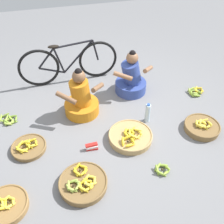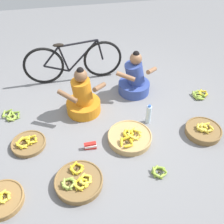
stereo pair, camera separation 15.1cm
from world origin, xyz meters
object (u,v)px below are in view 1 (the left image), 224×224
Objects in this scene: bicycle_leaning at (69,63)px; banana_basket_mid_right at (6,205)px; banana_basket_back_left at (202,127)px; vendor_woman_front at (81,100)px; banana_basket_mid_left at (83,183)px; vendor_woman_behind at (131,79)px; loose_bananas_near_bicycle at (162,169)px; banana_basket_front_right at (29,147)px; water_bottle at (148,113)px; loose_bananas_front_left at (9,120)px; banana_basket_near_vendor at (130,136)px; loose_bananas_front_center at (196,92)px; packet_carton_stack at (92,147)px.

bicycle_leaning reaches higher than banana_basket_mid_right.
banana_basket_back_left is (1.64, -1.72, -0.30)m from bicycle_leaning.
banana_basket_mid_left is (-0.21, -1.29, -0.19)m from vendor_woman_front.
vendor_woman_behind is (0.89, 0.33, -0.01)m from vendor_woman_front.
vendor_woman_front is 3.60× the size of loose_bananas_near_bicycle.
banana_basket_back_left is 1.09× the size of banana_basket_front_right.
banana_basket_back_left is at bearing -46.28° from bicycle_leaning.
banana_basket_front_right is 0.81× the size of banana_basket_mid_left.
loose_bananas_front_left is at bearing 165.73° from water_bottle.
banana_basket_front_right is 0.76× the size of banana_basket_near_vendor.
vendor_woman_behind is 1.65× the size of banana_basket_front_right.
vendor_woman_front is at bearing 119.75° from loose_bananas_near_bicycle.
banana_basket_front_right reaches higher than loose_bananas_front_left.
banana_basket_front_right is (0.25, 0.79, -0.01)m from banana_basket_mid_right.
loose_bananas_near_bicycle reaches higher than loose_bananas_front_left.
banana_basket_mid_left is at bearing -124.17° from vendor_woman_behind.
loose_bananas_front_center is at bearing 48.32° from loose_bananas_near_bicycle.
banana_basket_front_right is 2.78× the size of packet_carton_stack.
vendor_woman_behind reaches higher than banana_basket_back_left.
water_bottle is at bearing 81.19° from loose_bananas_near_bicycle.
loose_bananas_front_center is 2.09m from packet_carton_stack.
bicycle_leaning is (-0.94, 0.57, 0.12)m from vendor_woman_behind.
water_bottle is (0.90, -0.44, -0.10)m from vendor_woman_front.
vendor_woman_front is 1.95m from loose_bananas_front_center.
vendor_woman_front is 1.62× the size of banana_basket_mid_right.
bicycle_leaning is at bearing 125.31° from water_bottle.
loose_bananas_front_center is (1.94, -0.01, -0.22)m from vendor_woman_front.
bicycle_leaning reaches higher than banana_basket_mid_left.
banana_basket_mid_right is 3.29m from loose_bananas_front_center.
banana_basket_back_left reaches higher than packet_carton_stack.
banana_basket_back_left is at bearing -6.02° from banana_basket_front_right.
vendor_woman_behind is at bearing 90.64° from water_bottle.
loose_bananas_front_center is 1.13m from water_bottle.
banana_basket_mid_right is 1.82m from loose_bananas_near_bicycle.
banana_basket_near_vendor is at bearing -152.47° from loose_bananas_front_center.
loose_bananas_front_left is (-0.28, 0.63, -0.02)m from banana_basket_front_right.
banana_basket_front_right reaches higher than loose_bananas_front_center.
banana_basket_mid_left reaches higher than banana_basket_front_right.
packet_carton_stack is (0.05, -1.67, -0.31)m from bicycle_leaning.
banana_basket_near_vendor reaches higher than banana_basket_mid_left.
loose_bananas_front_left is at bearing 178.54° from loose_bananas_front_center.
bicycle_leaning is 2.49m from banana_basket_mid_right.
bicycle_leaning is (-0.05, 0.90, 0.11)m from vendor_woman_front.
water_bottle is at bearing -25.89° from vendor_woman_front.
loose_bananas_front_left is at bearing 114.10° from banana_basket_front_right.
loose_bananas_front_left is (-1.64, 0.80, -0.03)m from banana_basket_near_vendor.
banana_basket_back_left is at bearing -58.52° from vendor_woman_behind.
water_bottle reaches higher than loose_bananas_front_center.
banana_basket_mid_left reaches higher than banana_basket_mid_right.
banana_basket_mid_left is at bearing -94.19° from bicycle_leaning.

